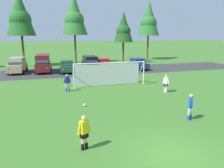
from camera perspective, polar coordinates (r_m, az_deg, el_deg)
ground_plane at (r=23.33m, az=-4.03°, el=0.18°), size 400.00×400.00×0.00m
parking_lot_strip at (r=31.55m, az=-7.39°, el=3.43°), size 52.00×8.40×0.01m
soccer_ball at (r=15.84m, az=-7.41°, el=-5.61°), size 0.22×0.22×0.22m
soccer_goal at (r=22.25m, az=-0.97°, el=2.99°), size 7.45×2.08×2.57m
referee at (r=9.88m, az=-7.49°, el=-12.85°), size 0.71×0.41×1.64m
player_striker_near at (r=13.95m, az=20.34°, el=-5.81°), size 0.60×0.57×1.64m
player_midfield_center at (r=20.06m, az=14.29°, el=0.13°), size 0.41×0.71×1.64m
player_defender_far at (r=20.12m, az=-11.94°, el=0.30°), size 0.74×0.37×1.64m
parked_car_slot_far_left at (r=32.52m, az=-24.08°, el=4.68°), size 2.40×4.73×2.16m
parked_car_slot_left at (r=31.92m, az=-18.05°, el=5.44°), size 2.30×4.85×2.52m
parked_car_slot_center_left at (r=30.89m, az=-12.03°, el=4.69°), size 2.26×4.32×1.72m
parked_car_slot_center at (r=31.95m, az=-5.85°, el=5.60°), size 2.24×4.65×2.16m
parked_car_slot_center_right at (r=32.84m, az=-2.59°, el=5.42°), size 2.17×4.27×1.72m
parked_car_slot_right at (r=33.11m, az=6.93°, el=5.41°), size 2.29×4.33×1.72m
tree_mid_left at (r=39.11m, az=-23.52°, el=16.72°), size 4.60×4.60×12.28m
tree_center_back at (r=41.06m, az=-10.14°, el=17.68°), size 4.75×4.75×12.66m
tree_mid_right at (r=40.53m, az=3.10°, el=14.83°), size 3.57×3.57×9.51m
tree_right_edge at (r=47.66m, az=9.83°, el=16.76°), size 4.65×4.65×12.39m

